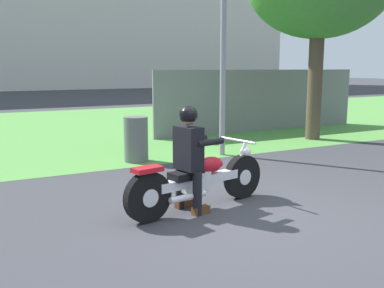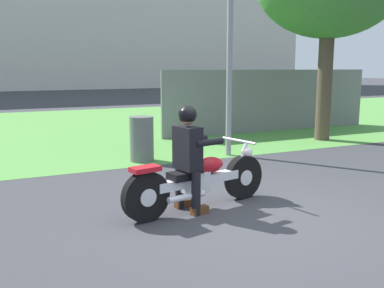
{
  "view_description": "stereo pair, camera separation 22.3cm",
  "coord_description": "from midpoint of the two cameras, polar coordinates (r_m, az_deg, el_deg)",
  "views": [
    {
      "loc": [
        -3.12,
        -4.29,
        1.87
      ],
      "look_at": [
        -0.39,
        0.87,
        0.85
      ],
      "focal_mm": 41.25,
      "sensor_mm": 36.0,
      "label": 1
    },
    {
      "loc": [
        -2.92,
        -4.39,
        1.87
      ],
      "look_at": [
        -0.39,
        0.87,
        0.85
      ],
      "focal_mm": 41.25,
      "sensor_mm": 36.0,
      "label": 2
    }
  ],
  "objects": [
    {
      "name": "trash_can",
      "position": [
        8.88,
        -5.81,
        0.65
      ],
      "size": [
        0.48,
        0.48,
        0.9
      ],
      "primitive_type": "cylinder",
      "color": "#595E5B",
      "rests_on": "ground"
    },
    {
      "name": "ground",
      "position": [
        5.61,
        8.72,
        -9.69
      ],
      "size": [
        120.0,
        120.0,
        0.0
      ],
      "primitive_type": "plane",
      "color": "#38383D"
    },
    {
      "name": "fence_segment",
      "position": [
        13.23,
        10.79,
        5.52
      ],
      "size": [
        7.0,
        0.06,
        1.8
      ],
      "primitive_type": "cube",
      "color": "slate",
      "rests_on": "ground"
    },
    {
      "name": "motorcycle_lead",
      "position": [
        5.86,
        2.02,
        -4.76
      ],
      "size": [
        2.24,
        0.75,
        0.87
      ],
      "rotation": [
        0.0,
        0.0,
        0.19
      ],
      "color": "black",
      "rests_on": "ground"
    },
    {
      "name": "rider_lead",
      "position": [
        5.66,
        0.7,
        -0.85
      ],
      "size": [
        0.61,
        0.53,
        1.4
      ],
      "rotation": [
        0.0,
        0.0,
        0.19
      ],
      "color": "black",
      "rests_on": "ground"
    },
    {
      "name": "grass_verge",
      "position": [
        14.2,
        -13.24,
        2.08
      ],
      "size": [
        60.0,
        12.0,
        0.01
      ],
      "primitive_type": "cube",
      "color": "#549342",
      "rests_on": "ground"
    }
  ]
}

